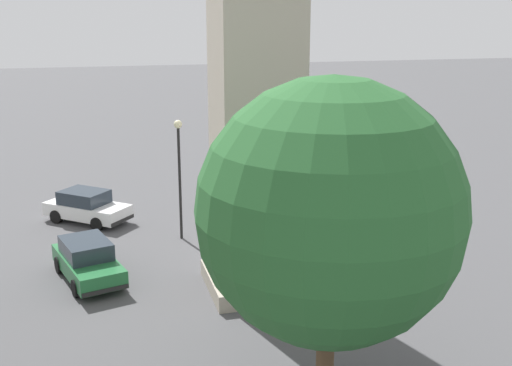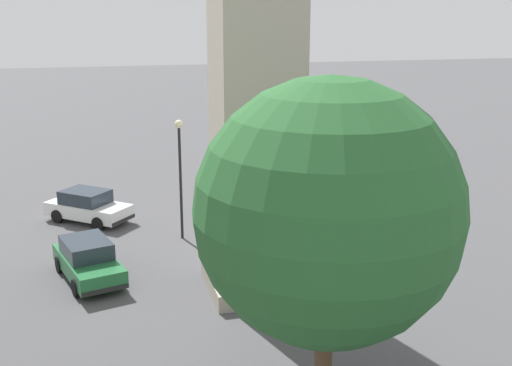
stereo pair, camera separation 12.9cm
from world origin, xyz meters
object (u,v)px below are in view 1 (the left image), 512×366
Objects in this scene: lamp_post at (179,161)px; pedestrian at (217,184)px; car_silver_kerb at (88,260)px; tree at (330,212)px; car_blue_kerb at (87,206)px.

pedestrian is at bearing -27.95° from lamp_post.
pedestrian is 0.32× the size of lamp_post.
tree reaches higher than car_silver_kerb.
lamp_post is at bearing -130.50° from car_blue_kerb.
car_blue_kerb is 0.50× the size of tree.
pedestrian is 19.08m from tree.
car_silver_kerb is at bearing 28.95° from tree.
tree is at bearing -173.60° from lamp_post.
car_silver_kerb is 0.83× the size of lamp_post.
pedestrian is (1.51, -6.64, 0.25)m from car_blue_kerb.
tree is 13.82m from lamp_post.
tree reaches higher than car_blue_kerb.
car_silver_kerb is 6.05m from lamp_post.
car_blue_kerb is 18.49m from tree.
lamp_post is at bearing 152.05° from pedestrian.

